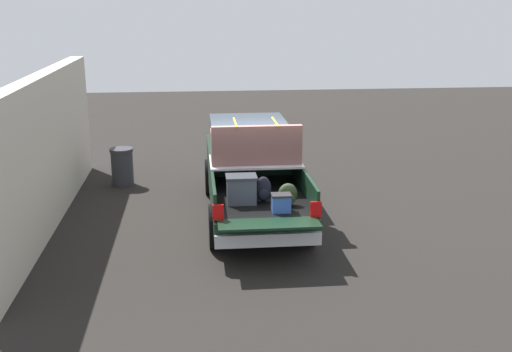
{
  "coord_description": "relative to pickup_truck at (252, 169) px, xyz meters",
  "views": [
    {
      "loc": [
        -12.9,
        1.24,
        4.63
      ],
      "look_at": [
        -0.6,
        0.0,
        1.1
      ],
      "focal_mm": 43.01,
      "sensor_mm": 36.0,
      "label": 1
    }
  ],
  "objects": [
    {
      "name": "trash_can",
      "position": [
        2.36,
        3.16,
        -0.5
      ],
      "size": [
        0.6,
        0.6,
        0.98
      ],
      "color": "#2D2D33",
      "rests_on": "ground_plane"
    },
    {
      "name": "ground_plane",
      "position": [
        -0.38,
        -0.0,
        -0.99
      ],
      "size": [
        40.0,
        40.0,
        0.0
      ],
      "primitive_type": "plane",
      "color": "black"
    },
    {
      "name": "pickup_truck",
      "position": [
        0.0,
        0.0,
        0.0
      ],
      "size": [
        6.05,
        2.06,
        2.23
      ],
      "color": "black",
      "rests_on": "ground_plane"
    },
    {
      "name": "building_facade",
      "position": [
        -0.28,
        4.41,
        0.6
      ],
      "size": [
        8.89,
        0.36,
        3.18
      ],
      "primitive_type": "cube",
      "color": "beige",
      "rests_on": "ground_plane"
    }
  ]
}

